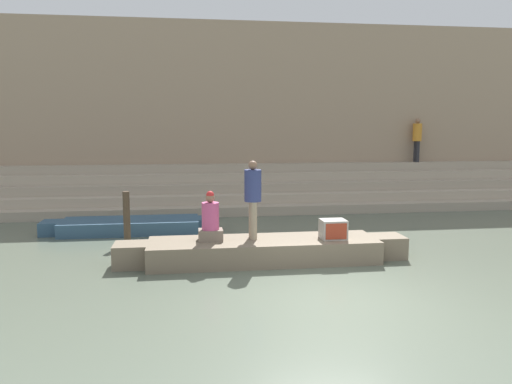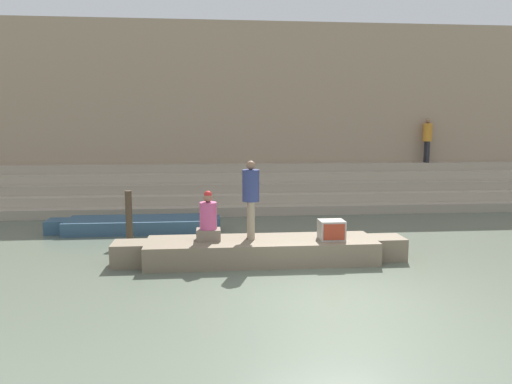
# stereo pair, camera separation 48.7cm
# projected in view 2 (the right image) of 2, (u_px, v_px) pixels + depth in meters

# --- Properties ---
(ground_plane) EXTENTS (120.00, 120.00, 0.00)m
(ground_plane) POSITION_uv_depth(u_px,v_px,m) (328.00, 298.00, 8.71)
(ground_plane) COLOR #566051
(ghat_steps) EXTENTS (36.00, 2.95, 1.56)m
(ghat_steps) POSITION_uv_depth(u_px,v_px,m) (264.00, 192.00, 18.39)
(ghat_steps) COLOR tan
(ghat_steps) RESTS_ON ground
(back_wall) EXTENTS (34.20, 1.28, 6.90)m
(back_wall) POSITION_uv_depth(u_px,v_px,m) (260.00, 115.00, 19.66)
(back_wall) COLOR tan
(back_wall) RESTS_ON ground
(rowboat_main) EXTENTS (6.46, 1.47, 0.50)m
(rowboat_main) POSITION_uv_depth(u_px,v_px,m) (261.00, 250.00, 11.04)
(rowboat_main) COLOR #756651
(rowboat_main) RESTS_ON ground
(person_standing) EXTENTS (0.38, 0.38, 1.74)m
(person_standing) POSITION_uv_depth(u_px,v_px,m) (251.00, 194.00, 10.98)
(person_standing) COLOR gray
(person_standing) RESTS_ON rowboat_main
(person_rowing) EXTENTS (0.53, 0.41, 1.09)m
(person_rowing) POSITION_uv_depth(u_px,v_px,m) (208.00, 221.00, 10.91)
(person_rowing) COLOR #756656
(person_rowing) RESTS_ON rowboat_main
(tv_set) EXTENTS (0.55, 0.48, 0.43)m
(tv_set) POSITION_uv_depth(u_px,v_px,m) (332.00, 230.00, 10.99)
(tv_set) COLOR #9E998E
(tv_set) RESTS_ON rowboat_main
(moored_boat_shore) EXTENTS (4.85, 1.35, 0.37)m
(moored_boat_shore) POSITION_uv_depth(u_px,v_px,m) (135.00, 224.00, 14.24)
(moored_boat_shore) COLOR #33516B
(moored_boat_shore) RESTS_ON ground
(mooring_post) EXTENTS (0.17, 0.17, 1.35)m
(mooring_post) POSITION_uv_depth(u_px,v_px,m) (129.00, 217.00, 12.81)
(mooring_post) COLOR #473828
(mooring_post) RESTS_ON ground
(person_on_steps) EXTENTS (0.35, 0.35, 1.72)m
(person_on_steps) POSITION_uv_depth(u_px,v_px,m) (427.00, 137.00, 19.53)
(person_on_steps) COLOR #28282D
(person_on_steps) RESTS_ON ghat_steps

